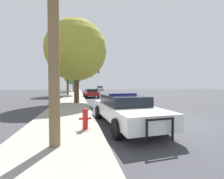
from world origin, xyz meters
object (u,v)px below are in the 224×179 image
object	(u,v)px
utility_pole	(53,16)
tree_sidewalk_far	(73,75)
traffic_light	(87,75)
tree_sidewalk_near	(76,51)
police_car	(125,109)
fire_hydrant	(85,118)
car_background_distant	(100,88)
car_background_midblock	(91,93)
tree_sidewalk_mid	(68,63)

from	to	relation	value
utility_pole	tree_sidewalk_far	bearing A→B (deg)	91.05
utility_pole	traffic_light	world-z (taller)	utility_pole
utility_pole	tree_sidewalk_near	distance (m)	10.46
utility_pole	traffic_light	xyz separation A→B (m)	(2.39, 26.62, 0.11)
police_car	fire_hydrant	size ratio (longest dim) A/B	6.75
fire_hydrant	car_background_distant	size ratio (longest dim) A/B	0.18
police_car	fire_hydrant	bearing A→B (deg)	19.15
fire_hydrant	tree_sidewalk_far	bearing A→B (deg)	92.48
utility_pole	car_background_midblock	distance (m)	18.01
utility_pole	tree_sidewalk_near	size ratio (longest dim) A/B	0.89
fire_hydrant	car_background_midblock	size ratio (longest dim) A/B	0.20
police_car	tree_sidewalk_near	bearing A→B (deg)	-78.24
car_background_distant	tree_sidewalk_far	bearing A→B (deg)	-145.04
tree_sidewalk_mid	traffic_light	bearing A→B (deg)	51.49
utility_pole	car_background_distant	xyz separation A→B (m)	(7.53, 44.56, -2.92)
car_background_midblock	tree_sidewalk_far	world-z (taller)	tree_sidewalk_far
police_car	traffic_light	distance (m)	24.61
fire_hydrant	tree_sidewalk_near	size ratio (longest dim) A/B	0.10
car_background_distant	traffic_light	bearing A→B (deg)	-107.98
tree_sidewalk_far	utility_pole	bearing A→B (deg)	-88.95
tree_sidewalk_mid	car_background_distant	bearing A→B (deg)	68.87
tree_sidewalk_near	utility_pole	bearing A→B (deg)	-92.72
police_car	fire_hydrant	distance (m)	1.99
fire_hydrant	car_background_distant	world-z (taller)	car_background_distant
police_car	tree_sidewalk_mid	xyz separation A→B (m)	(-3.81, 20.04, 4.80)
police_car	utility_pole	bearing A→B (deg)	35.48
fire_hydrant	utility_pole	bearing A→B (deg)	-121.87
car_background_distant	tree_sidewalk_mid	distance (m)	24.38
police_car	car_background_midblock	distance (m)	15.38
tree_sidewalk_far	car_background_distant	bearing A→B (deg)	36.94
utility_pole	traffic_light	bearing A→B (deg)	84.88
traffic_light	car_background_midblock	size ratio (longest dim) A/B	1.26
fire_hydrant	tree_sidewalk_near	xyz separation A→B (m)	(-0.41, 8.91, 4.54)
police_car	traffic_light	xyz separation A→B (m)	(-0.33, 24.41, 3.08)
fire_hydrant	tree_sidewalk_far	xyz separation A→B (m)	(-1.60, 36.92, 4.04)
utility_pole	tree_sidewalk_mid	bearing A→B (deg)	92.80
tree_sidewalk_far	car_background_midblock	bearing A→B (deg)	-81.30
tree_sidewalk_mid	utility_pole	bearing A→B (deg)	-87.20
fire_hydrant	utility_pole	distance (m)	3.57
tree_sidewalk_mid	fire_hydrant	bearing A→B (deg)	-84.55
tree_sidewalk_far	fire_hydrant	bearing A→B (deg)	-87.52
utility_pole	car_background_distant	bearing A→B (deg)	80.40
car_background_distant	police_car	bearing A→B (deg)	-98.46
tree_sidewalk_mid	tree_sidewalk_near	bearing A→B (deg)	-82.44
car_background_distant	tree_sidewalk_mid	bearing A→B (deg)	-113.11
utility_pole	car_background_distant	size ratio (longest dim) A/B	1.54
utility_pole	tree_sidewalk_mid	xyz separation A→B (m)	(-1.09, 22.25, 1.83)
police_car	tree_sidewalk_far	distance (m)	36.53
fire_hydrant	tree_sidewalk_mid	world-z (taller)	tree_sidewalk_mid
utility_pole	fire_hydrant	bearing A→B (deg)	58.13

